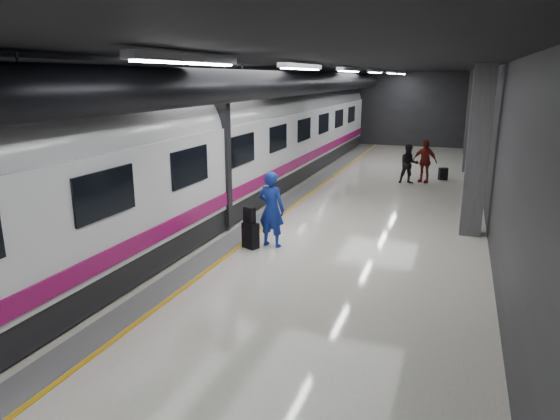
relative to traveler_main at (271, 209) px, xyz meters
The scene contains 9 objects.
ground 1.28m from the traveler_main, 75.67° to the left, with size 40.00×40.00×0.00m, color silver.
platform_hall 3.13m from the traveler_main, 92.51° to the left, with size 10.02×40.02×4.51m.
train 3.33m from the traveler_main, 164.96° to the left, with size 3.05×38.00×4.05m.
traveler_main is the anchor object (origin of this frame).
suitcase_main 0.84m from the traveler_main, 144.00° to the right, with size 0.40×0.25×0.65m, color black.
shoulder_bag 0.57m from the traveler_main, 145.58° to the right, with size 0.31×0.16×0.41m, color black.
traveler_far_a 9.43m from the traveler_main, 74.98° to the left, with size 0.77×0.60×1.58m, color black.
traveler_far_b 10.05m from the traveler_main, 72.57° to the left, with size 1.02×0.42×1.73m, color maroon.
suitcase_far 11.04m from the traveler_main, 70.12° to the left, with size 0.34×0.22×0.51m, color black.
Camera 1 is at (4.09, -12.08, 4.16)m, focal length 32.00 mm.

